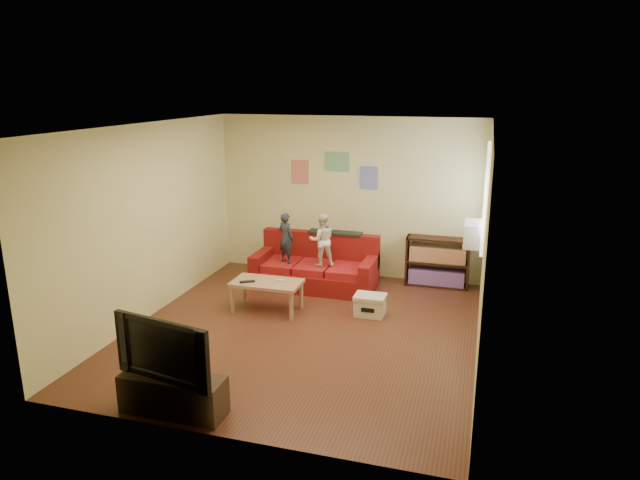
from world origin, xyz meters
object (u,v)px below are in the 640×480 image
(child_b, at_px, (322,240))
(tv_stand, at_px, (173,394))
(television, at_px, (170,347))
(file_box, at_px, (370,305))
(child_a, at_px, (286,238))
(sofa, at_px, (316,269))
(coffee_table, at_px, (267,286))
(bookshelf, at_px, (437,264))

(child_b, height_order, tv_stand, child_b)
(television, bearing_deg, file_box, 76.27)
(child_a, relative_size, file_box, 1.86)
(sofa, bearing_deg, child_a, -159.69)
(coffee_table, relative_size, file_box, 2.27)
(sofa, relative_size, tv_stand, 1.84)
(child_a, height_order, child_b, child_b)
(child_b, distance_m, television, 3.84)
(bookshelf, height_order, file_box, bookshelf)
(sofa, distance_m, child_b, 0.59)
(coffee_table, bearing_deg, child_b, 63.29)
(child_b, height_order, file_box, child_b)
(child_a, xyz_separation_m, file_box, (1.55, -0.80, -0.67))
(bookshelf, xyz_separation_m, file_box, (-0.80, -1.53, -0.21))
(sofa, height_order, bookshelf, sofa)
(file_box, bearing_deg, coffee_table, -170.42)
(sofa, bearing_deg, bookshelf, 16.62)
(coffee_table, distance_m, television, 2.79)
(coffee_table, bearing_deg, child_a, 93.96)
(bookshelf, bearing_deg, file_box, -117.54)
(sofa, height_order, child_a, child_a)
(child_a, bearing_deg, coffee_table, 118.36)
(sofa, xyz_separation_m, television, (-0.30, -3.98, 0.43))
(file_box, bearing_deg, sofa, 138.54)
(child_a, distance_m, television, 3.82)
(child_b, xyz_separation_m, tv_stand, (-0.44, -3.82, -0.63))
(coffee_table, height_order, bookshelf, bookshelf)
(sofa, relative_size, child_b, 2.34)
(child_a, distance_m, file_box, 1.86)
(child_b, bearing_deg, child_a, -24.70)
(coffee_table, bearing_deg, bookshelf, 38.08)
(child_a, bearing_deg, tv_stand, 116.74)
(bookshelf, bearing_deg, child_b, -157.23)
(child_a, bearing_deg, sofa, -135.29)
(coffee_table, height_order, tv_stand, coffee_table)
(file_box, bearing_deg, bookshelf, 62.46)
(coffee_table, xyz_separation_m, tv_stand, (0.08, -2.77, -0.18))
(child_a, relative_size, child_b, 0.97)
(bookshelf, bearing_deg, television, -115.69)
(file_box, bearing_deg, child_b, 139.80)
(child_a, relative_size, tv_stand, 0.76)
(tv_stand, bearing_deg, child_a, 92.34)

